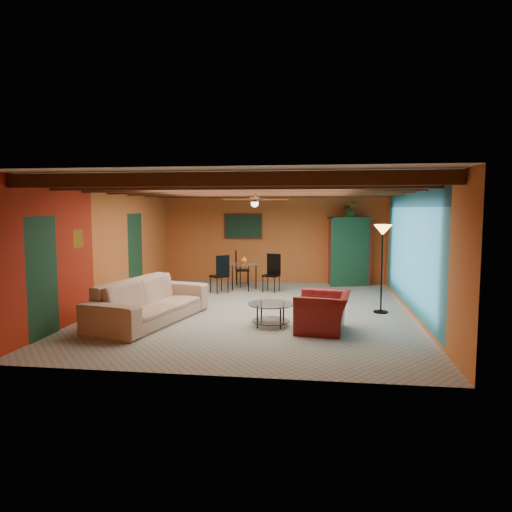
# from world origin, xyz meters

# --- Properties ---
(room) EXTENTS (6.52, 8.01, 2.71)m
(room) POSITION_xyz_m (0.00, 0.11, 2.36)
(room) COLOR gray
(room) RESTS_ON ground
(sofa) EXTENTS (1.68, 2.98, 0.82)m
(sofa) POSITION_xyz_m (-1.85, -1.28, 0.41)
(sofa) COLOR tan
(sofa) RESTS_ON ground
(armchair) EXTENTS (1.04, 1.15, 0.68)m
(armchair) POSITION_xyz_m (1.44, -1.52, 0.34)
(armchair) COLOR maroon
(armchair) RESTS_ON ground
(coffee_table) EXTENTS (0.89, 0.89, 0.43)m
(coffee_table) POSITION_xyz_m (0.48, -1.30, 0.22)
(coffee_table) COLOR silver
(coffee_table) RESTS_ON ground
(dining_table) EXTENTS (2.39, 2.39, 1.00)m
(dining_table) POSITION_xyz_m (-0.63, 2.49, 0.50)
(dining_table) COLOR silver
(dining_table) RESTS_ON ground
(armoire) EXTENTS (1.17, 0.80, 1.88)m
(armoire) POSITION_xyz_m (2.20, 3.70, 0.94)
(armoire) COLOR maroon
(armoire) RESTS_ON ground
(floor_lamp) EXTENTS (0.49, 0.49, 1.85)m
(floor_lamp) POSITION_xyz_m (2.65, 0.13, 0.93)
(floor_lamp) COLOR black
(floor_lamp) RESTS_ON ground
(ceiling_fan) EXTENTS (1.50, 1.50, 0.44)m
(ceiling_fan) POSITION_xyz_m (0.00, 0.00, 2.36)
(ceiling_fan) COLOR #472614
(ceiling_fan) RESTS_ON ceiling
(painting) EXTENTS (1.05, 0.03, 0.65)m
(painting) POSITION_xyz_m (-0.90, 3.96, 1.65)
(painting) COLOR black
(painting) RESTS_ON wall_back
(potted_plant) EXTENTS (0.53, 0.49, 0.49)m
(potted_plant) POSITION_xyz_m (2.20, 3.70, 2.12)
(potted_plant) COLOR #26661E
(potted_plant) RESTS_ON armoire
(vase) EXTENTS (0.20, 0.20, 0.18)m
(vase) POSITION_xyz_m (-0.63, 2.49, 1.09)
(vase) COLOR orange
(vase) RESTS_ON dining_table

